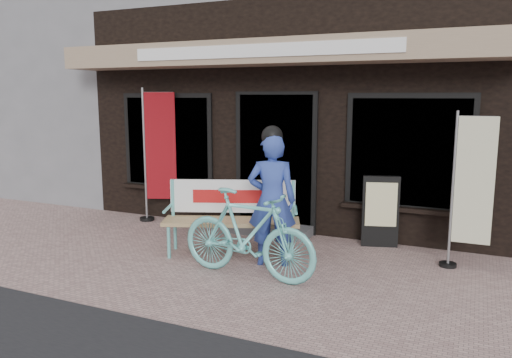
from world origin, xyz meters
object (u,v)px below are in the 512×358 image
at_px(nobori_red, 158,153).
at_px(nobori_cream, 470,189).
at_px(bench, 232,211).
at_px(menu_stand, 380,211).
at_px(person, 272,197).
at_px(bicycle, 247,234).

distance_m(nobori_red, nobori_cream, 4.92).
height_order(bench, menu_stand, menu_stand).
relative_size(bench, menu_stand, 1.83).
xyz_separation_m(person, bicycle, (-0.09, -0.54, -0.34)).
bearing_deg(menu_stand, nobori_cream, -40.01).
relative_size(bicycle, nobori_red, 0.77).
bearing_deg(nobori_cream, person, -160.86).
relative_size(bench, bicycle, 1.07).
distance_m(bench, menu_stand, 2.11).
bearing_deg(nobori_red, person, -47.90).
xyz_separation_m(person, menu_stand, (1.12, 1.33, -0.35)).
height_order(person, menu_stand, person).
height_order(bicycle, nobori_cream, nobori_cream).
bearing_deg(menu_stand, bench, -165.04).
height_order(bench, nobori_red, nobori_red).
bearing_deg(bench, person, -40.54).
bearing_deg(nobori_cream, nobori_red, 173.51).
relative_size(bench, nobori_cream, 0.96).
relative_size(bicycle, nobori_cream, 0.90).
bearing_deg(nobori_cream, bench, -169.61).
xyz_separation_m(bench, nobori_cream, (2.96, 0.59, 0.43)).
relative_size(nobori_red, nobori_cream, 1.16).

